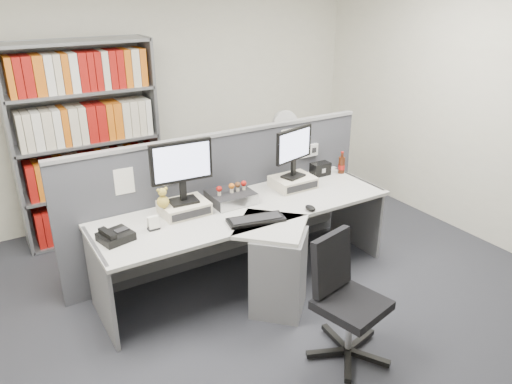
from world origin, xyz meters
TOP-DOWN VIEW (x-y plane):
  - ground at (0.00, 0.00)m, footprint 5.50×5.50m
  - room_shell at (0.00, 0.00)m, footprint 5.04×5.54m
  - partition at (0.00, 1.25)m, footprint 3.00×0.08m
  - desk at (0.00, 0.60)m, footprint 2.60×1.20m
  - monitor_riser_left at (-0.50, 0.98)m, footprint 0.38×0.31m
  - monitor_riser_right at (0.60, 0.98)m, footprint 0.38×0.31m
  - monitor_left at (-0.50, 0.98)m, footprint 0.51×0.18m
  - monitor_right at (0.60, 0.98)m, footprint 0.45×0.19m
  - desktop_pc at (-0.06, 0.97)m, footprint 0.37×0.33m
  - figurines at (-0.04, 0.96)m, footprint 0.29×0.05m
  - keyboard at (-0.07, 0.54)m, footprint 0.49×0.26m
  - mouse at (0.43, 0.48)m, footprint 0.07×0.11m
  - desk_phone at (-1.13, 0.81)m, footprint 0.27×0.25m
  - desk_calendar at (-0.82, 0.83)m, footprint 0.09×0.07m
  - plush_toy at (-0.68, 0.96)m, footprint 0.10×0.10m
  - speaker at (1.01, 1.09)m, footprint 0.19×0.11m
  - cola_bottle at (1.23, 1.03)m, footprint 0.07×0.07m
  - shelving_unit at (-0.90, 2.44)m, footprint 1.41×0.40m
  - filing_cabinet at (1.20, 1.99)m, footprint 0.45×0.61m
  - desk_fan at (1.20, 1.99)m, footprint 0.27×0.17m
  - office_chair at (0.11, -0.35)m, footprint 0.59×0.58m

SIDE VIEW (x-z plane):
  - ground at x=0.00m, z-range 0.00..0.00m
  - filing_cabinet at x=1.20m, z-range 0.00..0.70m
  - desk at x=0.00m, z-range 0.10..0.82m
  - office_chair at x=0.11m, z-range 0.03..0.93m
  - partition at x=0.00m, z-range 0.01..1.29m
  - keyboard at x=-0.07m, z-range 0.72..0.75m
  - mouse at x=0.43m, z-range 0.72..0.76m
  - desk_phone at x=-1.13m, z-range 0.71..0.81m
  - desk_calendar at x=-0.82m, z-range 0.71..0.82m
  - desktop_pc at x=-0.06m, z-range 0.72..0.82m
  - monitor_riser_left at x=-0.50m, z-range 0.72..0.82m
  - monitor_riser_right at x=0.60m, z-range 0.72..0.82m
  - speaker at x=1.01m, z-range 0.72..0.85m
  - cola_bottle at x=1.23m, z-range 0.69..0.92m
  - figurines at x=-0.04m, z-range 0.83..0.91m
  - plush_toy at x=-0.68m, z-range 0.81..0.98m
  - shelving_unit at x=-0.90m, z-range -0.02..1.98m
  - desk_fan at x=1.20m, z-range 0.76..1.22m
  - monitor_right at x=0.60m, z-range 0.87..1.33m
  - monitor_left at x=-0.50m, z-range 0.87..1.39m
  - room_shell at x=0.00m, z-range 0.43..3.15m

